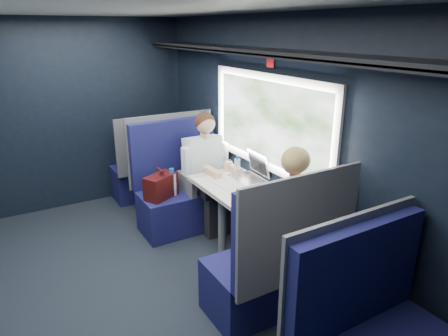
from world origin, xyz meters
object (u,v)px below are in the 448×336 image
man (208,167)px  bottle_small (237,166)px  seat_row_front (153,168)px  table (236,194)px  seat_bay_near (180,191)px  seat_bay_far (275,266)px  cup (229,166)px  woman (289,214)px  laptop (253,171)px

man → bottle_small: size_ratio=6.40×
seat_row_front → bottle_small: bearing=-76.6°
table → seat_bay_near: seat_bay_near is taller
seat_bay_far → cup: 1.42m
man → woman: 1.41m
seat_row_front → seat_bay_near: bearing=-91.0°
seat_row_front → woman: size_ratio=0.88×
man → woman: same height
seat_bay_far → bottle_small: (0.36, 1.14, 0.42)m
table → cup: cup is taller
seat_row_front → bottle_small: (0.36, -1.53, 0.42)m
seat_bay_near → laptop: 0.97m
table → bottle_small: bearing=55.8°
seat_bay_near → laptop: (0.46, -0.76, 0.39)m
laptop → cup: laptop is taller
table → man: bearing=84.5°
bottle_small → seat_row_front: bearing=103.4°
laptop → bottle_small: laptop is taller
seat_bay_far → bottle_small: 1.27m
woman → bottle_small: 0.99m
table → cup: 0.49m
bottle_small → woman: bearing=-96.7°
cup → man: bearing=114.7°
seat_row_front → man: 1.17m
seat_bay_far → laptop: seat_bay_far is taller
table → man: (0.07, 0.70, 0.06)m
table → man: man is taller
seat_bay_near → man: 0.43m
table → seat_row_front: (-0.18, 1.80, -0.25)m
table → seat_bay_far: seat_bay_far is taller
man → laptop: size_ratio=3.63×
seat_bay_near → bottle_small: 0.82m
seat_row_front → seat_bay_far: bearing=-90.0°
seat_bay_near → man: bearing=-32.5°
cup → table: bearing=-113.0°
seat_row_front → man: size_ratio=0.88×
man → laptop: bearing=-71.8°
seat_bay_far → bottle_small: bearing=72.3°
woman → cup: 1.16m
table → laptop: 0.32m
table → man: size_ratio=0.76×
seat_bay_far → laptop: bearing=65.6°
seat_bay_far → seat_row_front: (0.00, 2.67, -0.00)m
table → cup: bearing=67.0°
woman → table: bearing=95.5°
seat_row_front → laptop: size_ratio=3.19×
woman → cup: bearing=84.1°
cup → seat_row_front: bearing=105.2°
seat_row_front → laptop: seat_row_front is taller
seat_bay_near → seat_bay_far: (0.02, -1.74, -0.01)m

